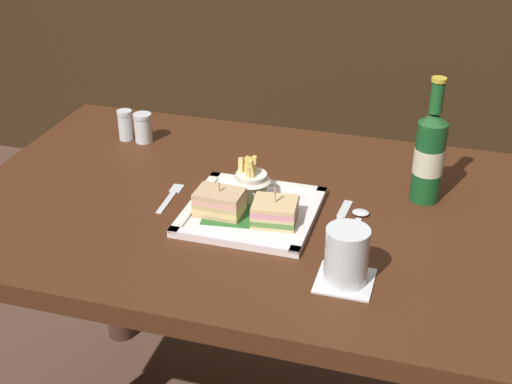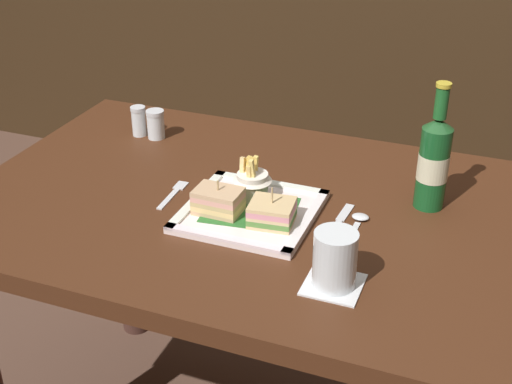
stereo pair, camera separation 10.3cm
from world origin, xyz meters
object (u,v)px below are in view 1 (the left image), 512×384
Objects in this scene: sandwich_half_left at (219,203)px; fries_cup at (251,181)px; beer_bottle at (429,155)px; fork at (171,196)px; water_glass at (346,259)px; dining_table at (260,259)px; knife at (340,217)px; square_plate at (251,212)px; salt_shaker at (126,127)px; pepper_shaker at (143,129)px; spoon at (359,217)px; sandwich_half_right at (275,212)px.

sandwich_half_left is 1.01× the size of fries_cup.
beer_bottle is (0.35, 0.12, 0.05)m from fries_cup.
water_glass is at bearing -25.68° from fork.
knife reaches higher than dining_table.
square_plate is 1.63× the size of knife.
square_plate is at bearing -33.39° from salt_shaker.
sandwich_half_left is at bearing 152.81° from water_glass.
sandwich_half_left is at bearing -117.45° from fries_cup.
water_glass is 0.78m from salt_shaker.
knife is (-0.05, 0.21, -0.05)m from water_glass.
fork is at bearing -164.33° from beer_bottle.
sandwich_half_left is (-0.06, -0.03, 0.03)m from square_plate.
pepper_shaker is at bearing 147.63° from fries_cup.
beer_bottle is at bearing 46.32° from spoon.
beer_bottle is 0.37m from water_glass.
fork is 0.80× the size of knife.
water_glass is 0.22m from knife.
pepper_shaker is at bearing 0.00° from salt_shaker.
dining_table is 7.87× the size of knife.
spoon is (0.04, 0.01, 0.00)m from knife.
fries_cup is at bearing -29.12° from salt_shaker.
sandwich_half_left is 0.28m from spoon.
square_plate reaches higher than spoon.
salt_shaker is (-0.59, 0.23, 0.03)m from knife.
water_glass is (0.22, -0.23, 0.19)m from dining_table.
dining_table is at bearing -0.56° from fries_cup.
fries_cup is 0.41m from pepper_shaker.
fries_cup is 0.35× the size of beer_bottle.
fries_cup is at bearing 107.12° from square_plate.
fork is (-0.13, 0.05, -0.03)m from sandwich_half_left.
knife is 0.59m from pepper_shaker.
sandwich_half_left is 0.43m from pepper_shaker.
fries_cup is at bearing 132.11° from sandwich_half_right.
water_glass is at bearing -45.78° from dining_table.
square_plate is 0.19m from fork.
square_plate is 0.07m from sandwich_half_right.
spoon is 0.62m from pepper_shaker.
knife is at bearing -21.57° from salt_shaker.
sandwich_half_right reaches higher than spoon.
beer_bottle is 1.68× the size of knife.
sandwich_half_right is (0.12, 0.00, -0.00)m from sandwich_half_left.
water_glass is 1.35× the size of salt_shaker.
sandwich_half_right is 0.58× the size of knife.
dining_table is 4.84× the size of square_plate.
spoon is (0.21, -0.01, 0.15)m from dining_table.
dining_table is at bearing 134.22° from water_glass.
fries_cup is (-0.02, 0.05, 0.04)m from square_plate.
square_plate is 2.01× the size of spoon.
salt_shaker reaches higher than square_plate.
salt_shaker reaches higher than pepper_shaker.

